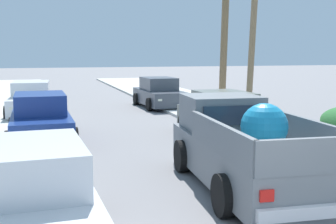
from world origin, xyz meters
name	(u,v)px	position (x,y,z in m)	size (l,w,h in m)	color
sidewalk_right	(248,121)	(5.17, 12.00, 0.06)	(4.78, 60.00, 0.12)	beige
curb_left	(2,133)	(-4.18, 12.00, 0.05)	(0.16, 60.00, 0.10)	silver
curb_right	(226,122)	(4.18, 12.00, 0.05)	(0.16, 60.00, 0.10)	silver
pickup_truck	(243,148)	(1.20, 4.42, 0.81)	(2.47, 5.33, 1.88)	slate
car_left_near	(41,120)	(-2.89, 10.41, 0.71)	(2.08, 4.29, 1.54)	navy
car_right_near	(159,93)	(3.04, 17.90, 0.71)	(2.13, 4.31, 1.54)	#474C56
car_left_mid	(223,116)	(2.94, 9.47, 0.71)	(2.11, 4.30, 1.54)	slate
car_right_mid	(31,100)	(-3.26, 16.49, 0.71)	(2.19, 4.33, 1.54)	silver
car_left_far	(30,201)	(-3.06, 2.56, 0.71)	(2.15, 4.31, 1.54)	silver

